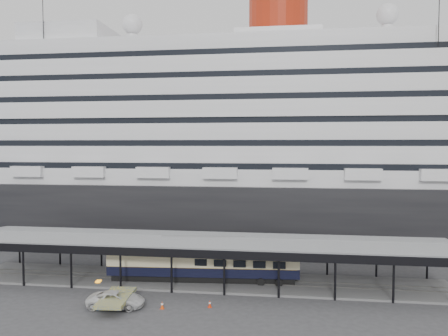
{
  "coord_description": "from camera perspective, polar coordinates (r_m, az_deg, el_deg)",
  "views": [
    {
      "loc": [
        9.07,
        -44.54,
        16.03
      ],
      "look_at": [
        1.89,
        8.0,
        13.25
      ],
      "focal_mm": 35.0,
      "sensor_mm": 36.0,
      "label": 1
    }
  ],
  "objects": [
    {
      "name": "ground",
      "position": [
        48.2,
        -3.67,
        -16.43
      ],
      "size": [
        200.0,
        200.0,
        0.0
      ],
      "primitive_type": "plane",
      "color": "#38383B",
      "rests_on": "ground"
    },
    {
      "name": "cruise_ship",
      "position": [
        77.11,
        1.06,
        4.72
      ],
      "size": [
        130.0,
        30.0,
        43.9
      ],
      "color": "black",
      "rests_on": "ground"
    },
    {
      "name": "platform_canopy",
      "position": [
        52.19,
        -2.56,
        -12.18
      ],
      "size": [
        56.0,
        9.18,
        5.3
      ],
      "color": "slate",
      "rests_on": "ground"
    },
    {
      "name": "port_truck",
      "position": [
        46.24,
        -13.9,
        -16.34
      ],
      "size": [
        5.79,
        3.02,
        1.56
      ],
      "primitive_type": "imported",
      "rotation": [
        0.0,
        0.0,
        1.65
      ],
      "color": "silver",
      "rests_on": "ground"
    },
    {
      "name": "pullman_carriage",
      "position": [
        52.15,
        -2.75,
        -11.88
      ],
      "size": [
        22.3,
        4.33,
        21.76
      ],
      "rotation": [
        0.0,
        0.0,
        0.07
      ],
      "color": "black",
      "rests_on": "ground"
    },
    {
      "name": "traffic_cone_left",
      "position": [
        48.81,
        -13.07,
        -15.73
      ],
      "size": [
        0.45,
        0.45,
        0.85
      ],
      "rotation": [
        0.0,
        0.0,
        0.03
      ],
      "color": "#E45A0C",
      "rests_on": "ground"
    },
    {
      "name": "traffic_cone_mid",
      "position": [
        45.2,
        -8.08,
        -17.29
      ],
      "size": [
        0.41,
        0.41,
        0.76
      ],
      "rotation": [
        0.0,
        0.0,
        -0.05
      ],
      "color": "#E9460C",
      "rests_on": "ground"
    },
    {
      "name": "traffic_cone_right",
      "position": [
        45.17,
        -1.87,
        -17.3
      ],
      "size": [
        0.48,
        0.48,
        0.72
      ],
      "rotation": [
        0.0,
        0.0,
        0.37
      ],
      "color": "red",
      "rests_on": "ground"
    }
  ]
}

